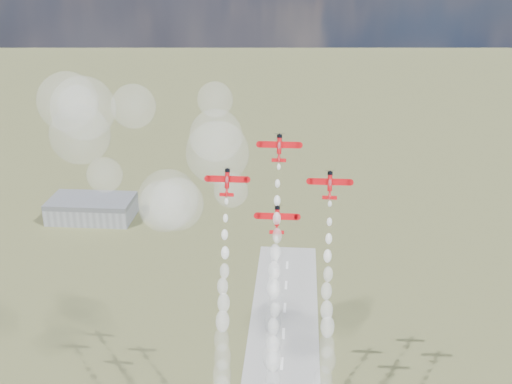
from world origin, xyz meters
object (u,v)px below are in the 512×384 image
at_px(plane_left, 227,182).
at_px(plane_right, 330,184).
at_px(hangar, 92,208).
at_px(plane_lead, 279,147).
at_px(plane_slot, 277,219).

xyz_separation_m(plane_left, plane_right, (27.72, 0.00, 0.00)).
bearing_deg(plane_right, hangar, 127.37).
bearing_deg(plane_right, plane_lead, 163.36).
relative_size(plane_lead, plane_left, 1.00).
bearing_deg(plane_lead, hangar, 125.02).
relative_size(hangar, plane_lead, 4.60).
bearing_deg(plane_lead, plane_left, -163.36).
height_order(hangar, plane_lead, plane_lead).
relative_size(hangar, plane_slot, 4.60).
xyz_separation_m(plane_lead, plane_slot, (0.00, -8.29, -17.54)).
relative_size(hangar, plane_left, 4.60).
distance_m(plane_right, plane_slot, 16.92).
bearing_deg(plane_left, plane_right, 0.00).
bearing_deg(plane_slot, plane_right, 16.64).
height_order(plane_lead, plane_slot, plane_lead).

